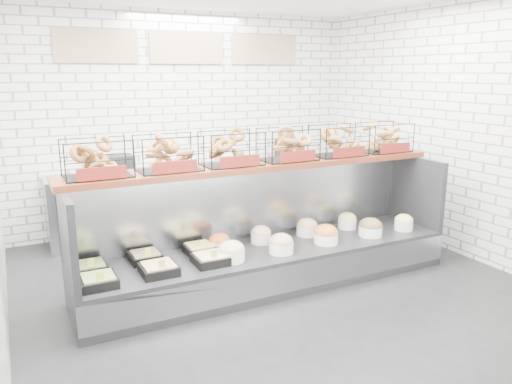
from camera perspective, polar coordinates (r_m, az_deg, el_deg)
ground at (r=5.15m, az=3.20°, el=-11.48°), size 5.50×5.50×0.00m
room_shell at (r=5.20m, az=0.12°, el=12.23°), size 5.02×5.51×3.01m
display_case at (r=5.30m, az=1.32°, el=-6.89°), size 4.00×0.90×1.20m
bagel_shelf at (r=5.18m, az=0.55°, el=4.87°), size 4.10×0.50×0.40m
prep_counter at (r=7.09m, az=-6.59°, el=-0.50°), size 4.00×0.60×1.20m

